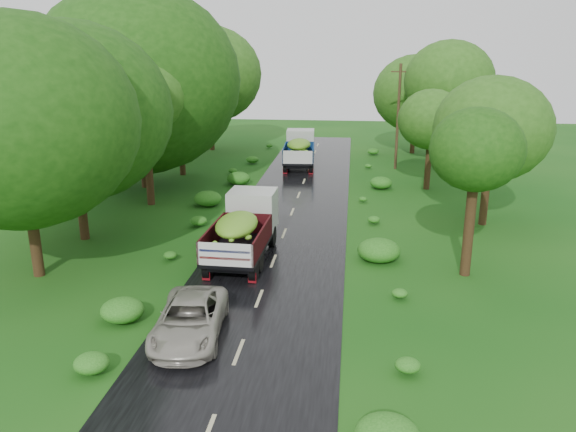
% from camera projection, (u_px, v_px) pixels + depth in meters
% --- Properties ---
extents(ground, '(120.00, 120.00, 0.00)m').
position_uv_depth(ground, '(239.00, 352.00, 17.87)').
color(ground, '#0F480F').
rests_on(ground, ground).
extents(road, '(6.50, 80.00, 0.02)m').
position_uv_depth(road, '(263.00, 288.00, 22.62)').
color(road, black).
rests_on(road, ground).
extents(road_lines, '(0.12, 69.60, 0.00)m').
position_uv_depth(road_lines, '(267.00, 278.00, 23.57)').
color(road_lines, '#BFB78C').
rests_on(road_lines, road).
extents(truck_near, '(2.47, 6.50, 2.70)m').
position_uv_depth(truck_near, '(244.00, 226.00, 25.52)').
color(truck_near, black).
rests_on(truck_near, ground).
extents(truck_far, '(2.66, 6.65, 2.75)m').
position_uv_depth(truck_far, '(300.00, 148.00, 45.24)').
color(truck_far, black).
rests_on(truck_far, ground).
extents(car, '(2.58, 4.82, 1.29)m').
position_uv_depth(car, '(190.00, 319.00, 18.62)').
color(car, '#A8A295').
rests_on(car, road).
extents(utility_pole, '(1.43, 0.24, 8.17)m').
position_uv_depth(utility_pole, '(398.00, 116.00, 43.75)').
color(utility_pole, '#382616').
rests_on(utility_pole, ground).
extents(trees_left, '(6.23, 35.27, 9.58)m').
position_uv_depth(trees_left, '(147.00, 89.00, 36.73)').
color(trees_left, black).
rests_on(trees_left, ground).
extents(trees_right, '(5.45, 32.49, 8.55)m').
position_uv_depth(trees_right, '(443.00, 103.00, 39.12)').
color(trees_right, black).
rests_on(trees_right, ground).
extents(shrubs, '(11.90, 44.00, 0.70)m').
position_uv_depth(shrubs, '(288.00, 216.00, 31.08)').
color(shrubs, '#1E6116').
rests_on(shrubs, ground).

